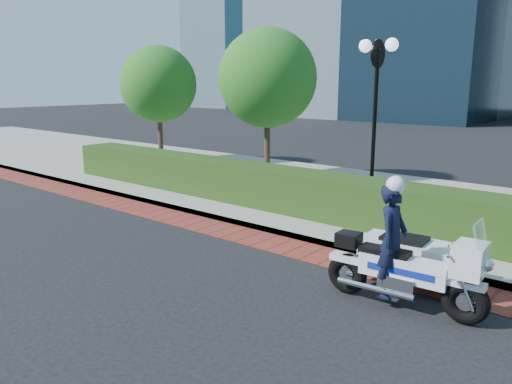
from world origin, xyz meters
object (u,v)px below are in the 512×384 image
Objects in this scene: tree_a at (158,84)px; tree_b at (267,78)px; lamppost at (376,97)px; police_motorcycle at (405,256)px.

tree_a is 5.50m from tree_b.
tree_b is at bearing 0.00° from tree_a.
lamppost is 10.09m from tree_a.
lamppost is 0.86× the size of tree_b.
tree_a is at bearing 172.59° from lamppost.
police_motorcycle is (7.40, -5.81, -2.75)m from tree_b.
lamppost is 4.71m from tree_b.
tree_b reaches higher than tree_a.
tree_a is at bearing 180.00° from tree_b.
tree_a reaches higher than police_motorcycle.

